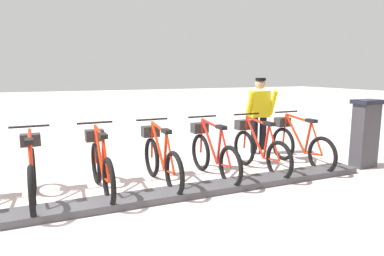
{
  "coord_description": "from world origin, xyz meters",
  "views": [
    {
      "loc": [
        -4.36,
        0.43,
        1.77
      ],
      "look_at": [
        0.5,
        -1.68,
        0.9
      ],
      "focal_mm": 31.59,
      "sensor_mm": 36.0,
      "label": 1
    }
  ],
  "objects_px": {
    "bike_docked_0": "(299,144)",
    "bike_docked_1": "(258,148)",
    "bike_docked_3": "(160,158)",
    "worker_near_rack": "(259,113)",
    "bike_docked_2": "(212,153)",
    "payment_kiosk": "(365,132)",
    "bike_docked_4": "(101,164)",
    "bike_docked_5": "(32,172)"
  },
  "relations": [
    {
      "from": "bike_docked_0",
      "to": "bike_docked_1",
      "type": "distance_m",
      "value": 0.93
    },
    {
      "from": "bike_docked_3",
      "to": "worker_near_rack",
      "type": "xyz_separation_m",
      "value": [
        1.09,
        -2.62,
        0.48
      ]
    },
    {
      "from": "bike_docked_1",
      "to": "bike_docked_4",
      "type": "relative_size",
      "value": 1.0
    },
    {
      "from": "payment_kiosk",
      "to": "bike_docked_2",
      "type": "relative_size",
      "value": 0.74
    },
    {
      "from": "bike_docked_4",
      "to": "bike_docked_5",
      "type": "relative_size",
      "value": 1.0
    },
    {
      "from": "bike_docked_3",
      "to": "bike_docked_5",
      "type": "bearing_deg",
      "value": 90.0
    },
    {
      "from": "payment_kiosk",
      "to": "bike_docked_4",
      "type": "distance_m",
      "value": 4.8
    },
    {
      "from": "bike_docked_3",
      "to": "bike_docked_4",
      "type": "bearing_deg",
      "value": 90.0
    },
    {
      "from": "bike_docked_2",
      "to": "bike_docked_3",
      "type": "distance_m",
      "value": 0.93
    },
    {
      "from": "bike_docked_3",
      "to": "worker_near_rack",
      "type": "relative_size",
      "value": 1.04
    },
    {
      "from": "bike_docked_0",
      "to": "bike_docked_2",
      "type": "distance_m",
      "value": 1.85
    },
    {
      "from": "bike_docked_5",
      "to": "worker_near_rack",
      "type": "relative_size",
      "value": 1.04
    },
    {
      "from": "bike_docked_4",
      "to": "bike_docked_5",
      "type": "bearing_deg",
      "value": 90.0
    },
    {
      "from": "payment_kiosk",
      "to": "bike_docked_2",
      "type": "distance_m",
      "value": 2.98
    },
    {
      "from": "bike_docked_1",
      "to": "bike_docked_4",
      "type": "xyz_separation_m",
      "value": [
        0.0,
        2.78,
        0.0
      ]
    },
    {
      "from": "bike_docked_0",
      "to": "bike_docked_4",
      "type": "distance_m",
      "value": 3.7
    },
    {
      "from": "bike_docked_3",
      "to": "bike_docked_4",
      "type": "xyz_separation_m",
      "value": [
        0.0,
        0.93,
        0.0
      ]
    },
    {
      "from": "bike_docked_1",
      "to": "bike_docked_3",
      "type": "bearing_deg",
      "value": 90.0
    },
    {
      "from": "bike_docked_1",
      "to": "worker_near_rack",
      "type": "height_order",
      "value": "worker_near_rack"
    },
    {
      "from": "bike_docked_1",
      "to": "bike_docked_3",
      "type": "distance_m",
      "value": 1.85
    },
    {
      "from": "bike_docked_0",
      "to": "payment_kiosk",
      "type": "bearing_deg",
      "value": -118.26
    },
    {
      "from": "bike_docked_4",
      "to": "bike_docked_2",
      "type": "bearing_deg",
      "value": -90.0
    },
    {
      "from": "bike_docked_5",
      "to": "worker_near_rack",
      "type": "xyz_separation_m",
      "value": [
        1.09,
        -4.47,
        0.48
      ]
    },
    {
      "from": "bike_docked_1",
      "to": "bike_docked_2",
      "type": "height_order",
      "value": "same"
    },
    {
      "from": "payment_kiosk",
      "to": "bike_docked_5",
      "type": "relative_size",
      "value": 0.74
    },
    {
      "from": "payment_kiosk",
      "to": "bike_docked_1",
      "type": "bearing_deg",
      "value": 73.96
    },
    {
      "from": "payment_kiosk",
      "to": "worker_near_rack",
      "type": "bearing_deg",
      "value": 36.24
    },
    {
      "from": "payment_kiosk",
      "to": "bike_docked_1",
      "type": "distance_m",
      "value": 2.08
    },
    {
      "from": "bike_docked_1",
      "to": "worker_near_rack",
      "type": "xyz_separation_m",
      "value": [
        1.09,
        -0.77,
        0.48
      ]
    },
    {
      "from": "bike_docked_2",
      "to": "payment_kiosk",
      "type": "bearing_deg",
      "value": -101.1
    },
    {
      "from": "bike_docked_2",
      "to": "bike_docked_5",
      "type": "height_order",
      "value": "same"
    },
    {
      "from": "bike_docked_1",
      "to": "worker_near_rack",
      "type": "relative_size",
      "value": 1.04
    },
    {
      "from": "payment_kiosk",
      "to": "bike_docked_1",
      "type": "height_order",
      "value": "payment_kiosk"
    },
    {
      "from": "bike_docked_4",
      "to": "worker_near_rack",
      "type": "relative_size",
      "value": 1.04
    },
    {
      "from": "bike_docked_0",
      "to": "bike_docked_2",
      "type": "xyz_separation_m",
      "value": [
        0.0,
        1.85,
        0.0
      ]
    },
    {
      "from": "bike_docked_0",
      "to": "bike_docked_2",
      "type": "height_order",
      "value": "same"
    },
    {
      "from": "bike_docked_3",
      "to": "worker_near_rack",
      "type": "distance_m",
      "value": 2.88
    },
    {
      "from": "payment_kiosk",
      "to": "bike_docked_0",
      "type": "distance_m",
      "value": 1.23
    },
    {
      "from": "bike_docked_0",
      "to": "bike_docked_4",
      "type": "relative_size",
      "value": 1.0
    },
    {
      "from": "worker_near_rack",
      "to": "bike_docked_1",
      "type": "bearing_deg",
      "value": 144.96
    },
    {
      "from": "bike_docked_0",
      "to": "bike_docked_4",
      "type": "xyz_separation_m",
      "value": [
        0.0,
        3.7,
        0.0
      ]
    },
    {
      "from": "bike_docked_1",
      "to": "bike_docked_2",
      "type": "xyz_separation_m",
      "value": [
        0.0,
        0.93,
        0.0
      ]
    }
  ]
}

